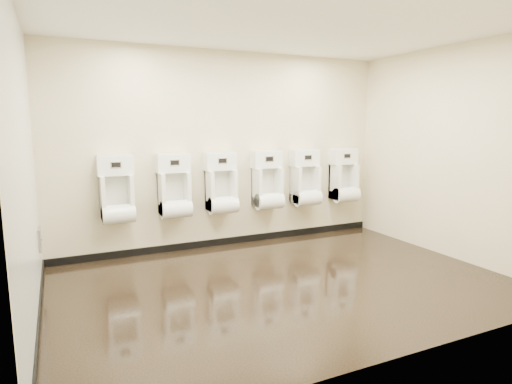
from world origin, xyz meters
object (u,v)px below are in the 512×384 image
Objects in this scene: access_panel at (40,239)px; urinal_2 at (221,187)px; urinal_4 at (306,182)px; urinal_0 at (117,194)px; urinal_3 at (267,184)px; urinal_5 at (344,179)px; urinal_1 at (174,191)px.

urinal_2 reaches higher than access_panel.
urinal_4 is at bearing 6.11° from access_panel.
access_panel is 0.29× the size of urinal_0.
urinal_2 is (2.33, 0.40, 0.39)m from access_panel.
urinal_3 is (0.73, 0.00, 0.00)m from urinal_2.
urinal_3 reaches higher than access_panel.
urinal_0 and urinal_3 have the same top height.
urinal_2 and urinal_4 have the same top height.
urinal_5 is at bearing 0.00° from urinal_3.
urinal_4 is (2.82, 0.00, 0.00)m from urinal_0.
urinal_0 is 1.00× the size of urinal_2.
urinal_1 is at bearing 180.00° from urinal_5.
access_panel is 3.77m from urinal_4.
urinal_1 is at bearing 180.00° from urinal_2.
urinal_3 is 1.40m from urinal_5.
urinal_2 is at bearing 0.00° from urinal_0.
urinal_0 is 1.00× the size of urinal_3.
urinal_4 is at bearing 0.00° from urinal_2.
urinal_0 is 2.82m from urinal_4.
urinal_2 is 1.00× the size of urinal_5.
urinal_2 is at bearing 9.70° from access_panel.
urinal_1 is at bearing 0.00° from urinal_0.
urinal_1 is 1.00× the size of urinal_3.
urinal_5 is at bearing 5.11° from access_panel.
urinal_2 is 2.13m from urinal_5.
urinal_2 is 1.00× the size of urinal_3.
urinal_3 and urinal_4 have the same top height.
access_panel is 0.29× the size of urinal_2.
urinal_1 and urinal_4 have the same top height.
urinal_4 is (3.73, 0.40, 0.39)m from access_panel.
urinal_2 is 1.00× the size of urinal_4.
urinal_4 is (2.07, 0.00, 0.00)m from urinal_1.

